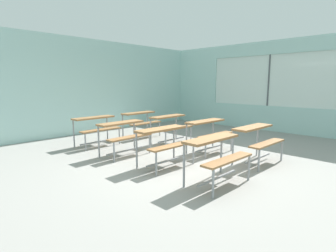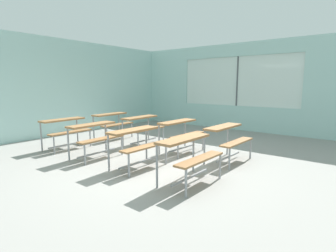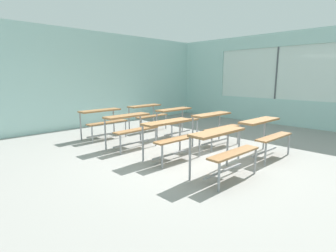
% 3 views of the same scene
% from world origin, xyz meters
% --- Properties ---
extents(ground, '(10.00, 9.00, 0.05)m').
position_xyz_m(ground, '(0.00, 0.00, -0.03)').
color(ground, gray).
extents(wall_back, '(10.00, 0.12, 3.00)m').
position_xyz_m(wall_back, '(0.00, 4.50, 1.50)').
color(wall_back, '#A8D1CC').
rests_on(wall_back, ground).
extents(wall_right, '(0.12, 9.00, 3.00)m').
position_xyz_m(wall_right, '(5.00, -0.13, 1.45)').
color(wall_right, '#A8D1CC').
rests_on(wall_right, ground).
extents(desk_bench_r0c0, '(1.11, 0.62, 0.74)m').
position_xyz_m(desk_bench_r0c0, '(-0.36, -1.04, 0.56)').
color(desk_bench_r0c0, olive).
rests_on(desk_bench_r0c0, ground).
extents(desk_bench_r0c1, '(1.12, 0.62, 0.74)m').
position_xyz_m(desk_bench_r0c1, '(1.16, -0.99, 0.56)').
color(desk_bench_r0c1, olive).
rests_on(desk_bench_r0c1, ground).
extents(desk_bench_r1c0, '(1.11, 0.62, 0.74)m').
position_xyz_m(desk_bench_r1c0, '(-0.28, 0.20, 0.56)').
color(desk_bench_r1c0, olive).
rests_on(desk_bench_r1c0, ground).
extents(desk_bench_r1c1, '(1.12, 0.63, 0.74)m').
position_xyz_m(desk_bench_r1c1, '(1.18, 0.21, 0.56)').
color(desk_bench_r1c1, olive).
rests_on(desk_bench_r1c1, ground).
extents(desk_bench_r2c0, '(1.12, 0.62, 0.74)m').
position_xyz_m(desk_bench_r2c0, '(-0.35, 1.43, 0.56)').
color(desk_bench_r2c0, olive).
rests_on(desk_bench_r2c0, ground).
extents(desk_bench_r2c1, '(1.10, 0.60, 0.74)m').
position_xyz_m(desk_bench_r2c1, '(1.23, 1.49, 0.56)').
color(desk_bench_r2c1, olive).
rests_on(desk_bench_r2c1, ground).
extents(desk_bench_r3c0, '(1.12, 0.62, 0.74)m').
position_xyz_m(desk_bench_r3c0, '(-0.30, 2.69, 0.56)').
color(desk_bench_r3c0, olive).
rests_on(desk_bench_r3c0, ground).
extents(desk_bench_r3c1, '(1.13, 0.64, 0.74)m').
position_xyz_m(desk_bench_r3c1, '(1.23, 2.72, 0.56)').
color(desk_bench_r3c1, olive).
rests_on(desk_bench_r3c1, ground).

